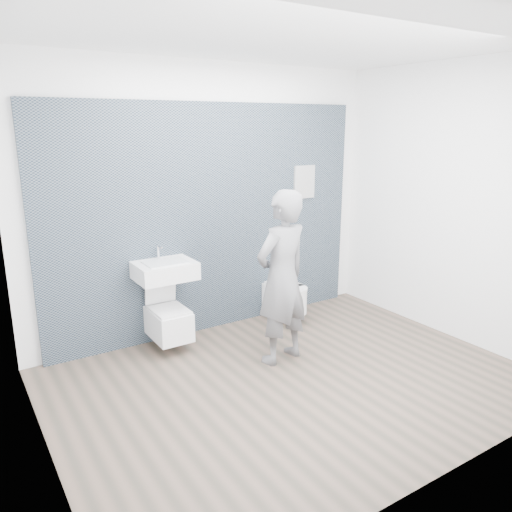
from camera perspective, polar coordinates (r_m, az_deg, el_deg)
ground at (r=4.53m, az=4.22°, el=-14.01°), size 4.00×4.00×0.00m
room_shell at (r=3.99m, az=4.69°, el=8.43°), size 4.00×4.00×4.00m
tile_wall at (r=5.65m, az=-4.80°, el=-7.92°), size 3.60×0.06×2.40m
washbasin at (r=4.92m, az=-10.37°, el=-1.59°), size 0.56×0.42×0.42m
toilet_square at (r=5.06m, az=-9.97°, el=-7.34°), size 0.34×0.49×0.66m
toilet_rounded at (r=5.69m, az=3.58°, el=-4.74°), size 0.32×0.55×0.30m
info_placard at (r=6.22m, az=5.19°, el=-5.75°), size 0.28×0.03×0.38m
visitor at (r=4.58m, az=2.97°, el=-2.52°), size 0.66×0.49×1.63m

